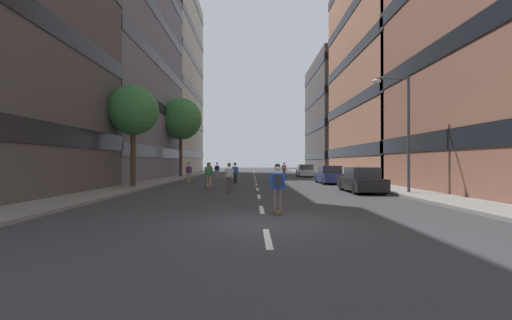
{
  "coord_description": "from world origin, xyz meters",
  "views": [
    {
      "loc": [
        -0.38,
        -10.32,
        1.84
      ],
      "look_at": [
        0.0,
        20.64,
        2.01
      ],
      "focal_mm": 24.3,
      "sensor_mm": 36.0,
      "label": 1
    }
  ],
  "objects_px": {
    "parked_car_near": "(305,171)",
    "streetlamp_right": "(402,121)",
    "parked_car_far": "(329,175)",
    "skater_0": "(229,175)",
    "skater_2": "(209,170)",
    "skater_4": "(235,172)",
    "parked_car_mid": "(361,181)",
    "skater_5": "(217,169)",
    "skater_3": "(278,185)",
    "street_tree_near": "(181,119)",
    "skater_1": "(189,171)",
    "skater_8": "(284,168)",
    "skater_7": "(209,174)",
    "street_tree_mid": "(133,111)",
    "skater_6": "(208,172)"
  },
  "relations": [
    {
      "from": "skater_3",
      "to": "skater_6",
      "type": "distance_m",
      "value": 17.49
    },
    {
      "from": "parked_car_far",
      "to": "skater_0",
      "type": "bearing_deg",
      "value": -133.59
    },
    {
      "from": "street_tree_near",
      "to": "street_tree_mid",
      "type": "bearing_deg",
      "value": -90.0
    },
    {
      "from": "parked_car_far",
      "to": "skater_1",
      "type": "relative_size",
      "value": 2.47
    },
    {
      "from": "skater_2",
      "to": "skater_8",
      "type": "relative_size",
      "value": 1.0
    },
    {
      "from": "parked_car_near",
      "to": "skater_2",
      "type": "xyz_separation_m",
      "value": [
        -10.99,
        -6.56,
        0.32
      ]
    },
    {
      "from": "parked_car_near",
      "to": "street_tree_mid",
      "type": "height_order",
      "value": "street_tree_mid"
    },
    {
      "from": "skater_3",
      "to": "skater_4",
      "type": "distance_m",
      "value": 17.02
    },
    {
      "from": "skater_3",
      "to": "parked_car_far",
      "type": "bearing_deg",
      "value": 71.54
    },
    {
      "from": "skater_2",
      "to": "skater_7",
      "type": "height_order",
      "value": "same"
    },
    {
      "from": "parked_car_mid",
      "to": "skater_6",
      "type": "xyz_separation_m",
      "value": [
        -10.28,
        8.4,
        0.32
      ]
    },
    {
      "from": "street_tree_mid",
      "to": "parked_car_near",
      "type": "bearing_deg",
      "value": 50.56
    },
    {
      "from": "street_tree_near",
      "to": "skater_6",
      "type": "xyz_separation_m",
      "value": [
        4.64,
        -11.53,
        -5.86
      ]
    },
    {
      "from": "skater_4",
      "to": "skater_5",
      "type": "height_order",
      "value": "same"
    },
    {
      "from": "skater_0",
      "to": "skater_5",
      "type": "distance_m",
      "value": 16.67
    },
    {
      "from": "street_tree_mid",
      "to": "skater_6",
      "type": "height_order",
      "value": "street_tree_mid"
    },
    {
      "from": "parked_car_mid",
      "to": "parked_car_far",
      "type": "bearing_deg",
      "value": 90.0
    },
    {
      "from": "street_tree_near",
      "to": "street_tree_mid",
      "type": "distance_m",
      "value": 16.34
    },
    {
      "from": "skater_4",
      "to": "skater_6",
      "type": "bearing_deg",
      "value": 179.69
    },
    {
      "from": "street_tree_mid",
      "to": "skater_8",
      "type": "distance_m",
      "value": 22.84
    },
    {
      "from": "skater_4",
      "to": "parked_car_mid",
      "type": "bearing_deg",
      "value": -46.33
    },
    {
      "from": "parked_car_near",
      "to": "parked_car_far",
      "type": "relative_size",
      "value": 1.0
    },
    {
      "from": "skater_0",
      "to": "skater_4",
      "type": "height_order",
      "value": "same"
    },
    {
      "from": "parked_car_near",
      "to": "streetlamp_right",
      "type": "height_order",
      "value": "streetlamp_right"
    },
    {
      "from": "skater_1",
      "to": "skater_3",
      "type": "relative_size",
      "value": 1.0
    },
    {
      "from": "skater_2",
      "to": "skater_3",
      "type": "bearing_deg",
      "value": -77.36
    },
    {
      "from": "parked_car_near",
      "to": "skater_8",
      "type": "height_order",
      "value": "skater_8"
    },
    {
      "from": "street_tree_mid",
      "to": "skater_1",
      "type": "distance_m",
      "value": 8.17
    },
    {
      "from": "street_tree_mid",
      "to": "parked_car_mid",
      "type": "bearing_deg",
      "value": -13.75
    },
    {
      "from": "skater_0",
      "to": "skater_2",
      "type": "xyz_separation_m",
      "value": [
        -3.03,
        15.07,
        0.0
      ]
    },
    {
      "from": "streetlamp_right",
      "to": "street_tree_mid",
      "type": "bearing_deg",
      "value": 163.32
    },
    {
      "from": "streetlamp_right",
      "to": "skater_4",
      "type": "bearing_deg",
      "value": 135.32
    },
    {
      "from": "parked_car_near",
      "to": "skater_7",
      "type": "xyz_separation_m",
      "value": [
        -9.53,
        -18.83,
        0.32
      ]
    },
    {
      "from": "skater_3",
      "to": "skater_0",
      "type": "bearing_deg",
      "value": 104.8
    },
    {
      "from": "skater_3",
      "to": "skater_7",
      "type": "xyz_separation_m",
      "value": [
        -3.86,
        11.44,
        0.0
      ]
    },
    {
      "from": "parked_car_mid",
      "to": "parked_car_far",
      "type": "relative_size",
      "value": 1.0
    },
    {
      "from": "street_tree_near",
      "to": "skater_0",
      "type": "relative_size",
      "value": 5.17
    },
    {
      "from": "skater_3",
      "to": "skater_5",
      "type": "xyz_separation_m",
      "value": [
        -4.67,
        25.14,
        0.0
      ]
    },
    {
      "from": "parked_car_mid",
      "to": "skater_3",
      "type": "bearing_deg",
      "value": -123.82
    },
    {
      "from": "street_tree_near",
      "to": "skater_1",
      "type": "distance_m",
      "value": 11.88
    },
    {
      "from": "parked_car_far",
      "to": "skater_0",
      "type": "xyz_separation_m",
      "value": [
        -7.96,
        -8.36,
        0.32
      ]
    },
    {
      "from": "parked_car_near",
      "to": "skater_2",
      "type": "relative_size",
      "value": 2.47
    },
    {
      "from": "parked_car_near",
      "to": "streetlamp_right",
      "type": "relative_size",
      "value": 0.68
    },
    {
      "from": "parked_car_near",
      "to": "skater_5",
      "type": "distance_m",
      "value": 11.55
    },
    {
      "from": "parked_car_mid",
      "to": "skater_2",
      "type": "distance_m",
      "value": 18.8
    },
    {
      "from": "parked_car_near",
      "to": "street_tree_near",
      "type": "distance_m",
      "value": 16.26
    },
    {
      "from": "street_tree_mid",
      "to": "skater_5",
      "type": "distance_m",
      "value": 14.49
    },
    {
      "from": "skater_1",
      "to": "skater_4",
      "type": "distance_m",
      "value": 4.47
    },
    {
      "from": "parked_car_far",
      "to": "streetlamp_right",
      "type": "distance_m",
      "value": 10.66
    },
    {
      "from": "skater_8",
      "to": "skater_4",
      "type": "bearing_deg",
      "value": -111.35
    }
  ]
}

